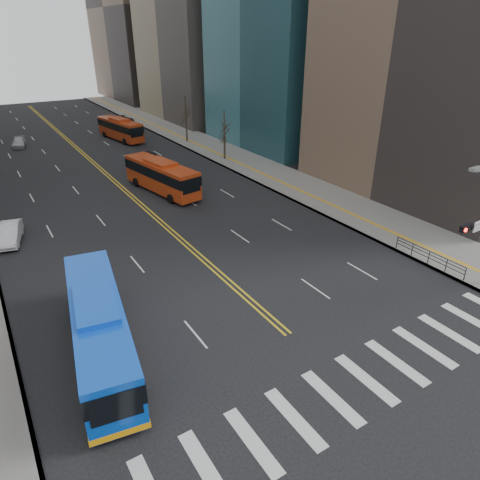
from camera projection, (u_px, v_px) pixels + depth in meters
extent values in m
plane|color=black|center=(349.00, 388.00, 21.70)|extent=(220.00, 220.00, 0.00)
cube|color=slate|center=(217.00, 150.00, 64.17)|extent=(7.00, 130.00, 0.15)
cube|color=silver|center=(205.00, 468.00, 17.76)|extent=(0.70, 4.00, 0.01)
cube|color=silver|center=(253.00, 441.00, 18.89)|extent=(0.70, 4.00, 0.01)
cube|color=silver|center=(295.00, 418.00, 20.01)|extent=(0.70, 4.00, 0.01)
cube|color=silver|center=(332.00, 398.00, 21.14)|extent=(0.70, 4.00, 0.01)
cube|color=silver|center=(366.00, 379.00, 22.26)|extent=(0.70, 4.00, 0.01)
cube|color=silver|center=(396.00, 362.00, 23.39)|extent=(0.70, 4.00, 0.01)
cube|color=silver|center=(424.00, 347.00, 24.51)|extent=(0.70, 4.00, 0.01)
cube|color=silver|center=(449.00, 333.00, 25.64)|extent=(0.70, 4.00, 0.01)
cube|color=silver|center=(472.00, 320.00, 26.76)|extent=(0.70, 4.00, 0.01)
cube|color=gold|center=(80.00, 152.00, 63.37)|extent=(0.15, 100.00, 0.01)
cube|color=gold|center=(82.00, 151.00, 63.56)|extent=(0.15, 100.00, 0.01)
cube|color=brown|center=(140.00, 8.00, 104.40)|extent=(18.00, 30.00, 42.00)
cube|color=black|center=(467.00, 228.00, 26.02)|extent=(1.10, 0.28, 0.38)
cylinder|color=#FF190C|center=(466.00, 230.00, 25.73)|extent=(0.24, 0.08, 0.24)
cylinder|color=black|center=(469.00, 229.00, 25.90)|extent=(0.24, 0.08, 0.24)
cylinder|color=black|center=(472.00, 227.00, 26.06)|extent=(0.24, 0.08, 0.24)
cube|color=white|center=(478.00, 226.00, 26.73)|extent=(0.90, 0.06, 0.70)
cube|color=#999993|center=(476.00, 169.00, 24.05)|extent=(0.90, 0.35, 0.18)
cube|color=black|center=(430.00, 251.00, 32.56)|extent=(0.04, 6.00, 0.04)
cylinder|color=black|center=(465.00, 274.00, 30.50)|extent=(0.06, 0.06, 1.00)
cylinder|color=black|center=(446.00, 265.00, 31.64)|extent=(0.06, 0.06, 1.00)
cylinder|color=black|center=(429.00, 257.00, 32.78)|extent=(0.06, 0.06, 1.00)
cylinder|color=black|center=(412.00, 250.00, 33.92)|extent=(0.06, 0.06, 1.00)
cylinder|color=black|center=(397.00, 242.00, 35.06)|extent=(0.06, 0.06, 1.00)
cylinder|color=#2F261C|center=(225.00, 147.00, 58.91)|extent=(0.28, 0.28, 3.50)
cylinder|color=#2F261C|center=(187.00, 130.00, 67.97)|extent=(0.28, 0.28, 3.75)
cube|color=blue|center=(100.00, 328.00, 23.16)|extent=(4.57, 12.74, 2.98)
cube|color=black|center=(98.00, 319.00, 22.91)|extent=(4.64, 12.77, 1.07)
cube|color=blue|center=(95.00, 303.00, 22.46)|extent=(2.76, 4.65, 0.40)
cube|color=#FFA50D|center=(103.00, 346.00, 23.73)|extent=(4.64, 12.77, 0.35)
cylinder|color=black|center=(85.00, 407.00, 20.00)|extent=(0.46, 1.04, 1.00)
cylinder|color=black|center=(141.00, 390.00, 20.91)|extent=(0.46, 1.04, 1.00)
cylinder|color=black|center=(74.00, 313.00, 26.60)|extent=(0.46, 1.04, 1.00)
cylinder|color=black|center=(116.00, 304.00, 27.51)|extent=(0.46, 1.04, 1.00)
cube|color=#B53713|center=(161.00, 176.00, 47.04)|extent=(4.43, 11.52, 2.92)
cube|color=black|center=(161.00, 171.00, 46.79)|extent=(4.49, 11.55, 1.05)
cube|color=#B53713|center=(160.00, 162.00, 46.35)|extent=(2.68, 4.23, 0.40)
cylinder|color=black|center=(171.00, 199.00, 44.45)|extent=(0.47, 1.04, 1.00)
cylinder|color=black|center=(191.00, 193.00, 45.98)|extent=(0.47, 1.04, 1.00)
cylinder|color=black|center=(136.00, 182.00, 49.26)|extent=(0.47, 1.04, 1.00)
cylinder|color=black|center=(155.00, 178.00, 50.79)|extent=(0.47, 1.04, 1.00)
cube|color=#B53713|center=(120.00, 129.00, 69.46)|extent=(4.23, 11.16, 2.82)
cube|color=black|center=(120.00, 125.00, 69.22)|extent=(4.29, 11.19, 1.01)
cube|color=#B53713|center=(119.00, 119.00, 68.79)|extent=(2.58, 4.09, 0.40)
cylinder|color=black|center=(125.00, 142.00, 66.95)|extent=(0.46, 1.04, 1.00)
cylinder|color=black|center=(139.00, 139.00, 68.42)|extent=(0.46, 1.04, 1.00)
cylinder|color=black|center=(105.00, 134.00, 71.63)|extent=(0.46, 1.04, 1.00)
cylinder|color=black|center=(118.00, 132.00, 73.10)|extent=(0.46, 1.04, 1.00)
imported|color=silver|center=(9.00, 234.00, 36.25)|extent=(2.71, 5.03, 1.57)
imported|color=black|center=(150.00, 157.00, 58.44)|extent=(2.76, 4.34, 1.37)
imported|color=#ACABB1|center=(19.00, 143.00, 65.71)|extent=(2.66, 4.69, 1.28)
imported|color=black|center=(124.00, 119.00, 82.69)|extent=(3.59, 5.26, 1.34)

